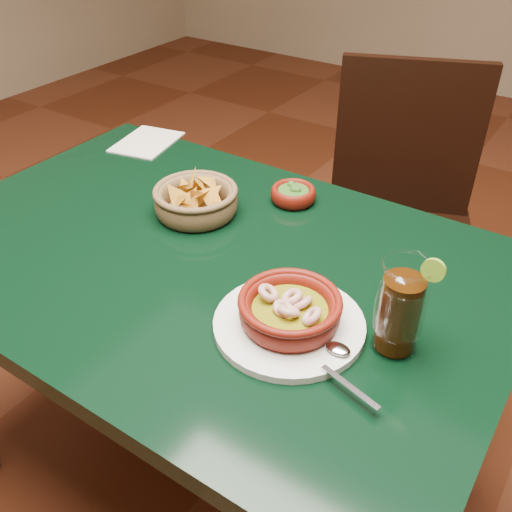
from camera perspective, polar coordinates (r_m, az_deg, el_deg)
The scene contains 9 objects.
ground at distance 1.69m, azimuth -3.83°, elevation -21.04°, with size 7.00×7.00×0.00m, color #471C0C.
dining_table at distance 1.20m, azimuth -5.04°, elevation -3.57°, with size 1.20×0.80×0.75m.
dining_chair at distance 1.73m, azimuth 13.97°, elevation 3.67°, with size 0.57×0.57×0.95m.
shrimp_plate at distance 0.95m, azimuth 3.40°, elevation -5.77°, with size 0.33×0.25×0.07m.
chip_basket at distance 1.25m, azimuth -6.02°, elevation 5.55°, with size 0.22×0.22×0.13m.
guacamole_ramekin at distance 1.30m, azimuth 3.74°, elevation 6.21°, with size 0.12×0.12×0.04m.
cola_drink at distance 0.91m, azimuth 14.22°, elevation -5.08°, with size 0.16×0.16×0.19m.
glass_ashtray at distance 1.33m, azimuth -6.49°, elevation 6.43°, with size 0.13×0.13×0.03m.
paper_menu at distance 1.62m, azimuth -10.87°, elevation 11.14°, with size 0.18×0.21×0.00m.
Camera 1 is at (0.60, -0.71, 1.40)m, focal length 40.00 mm.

